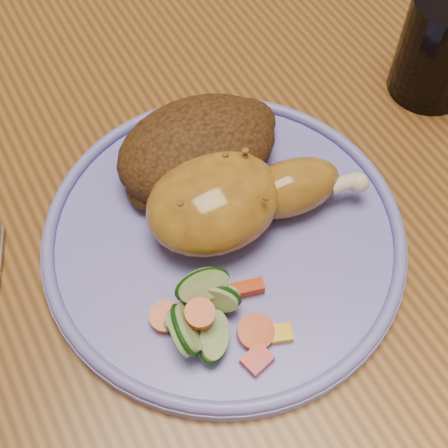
# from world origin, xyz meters

# --- Properties ---
(ground) EXTENTS (4.00, 4.00, 0.00)m
(ground) POSITION_xyz_m (0.00, 0.00, 0.00)
(ground) COLOR #52321C
(ground) RESTS_ON ground
(dining_table) EXTENTS (0.90, 1.40, 0.75)m
(dining_table) POSITION_xyz_m (0.00, 0.00, 0.67)
(dining_table) COLOR brown
(dining_table) RESTS_ON ground
(plate) EXTENTS (0.29, 0.29, 0.01)m
(plate) POSITION_xyz_m (-0.06, -0.14, 0.76)
(plate) COLOR #6C68CA
(plate) RESTS_ON dining_table
(plate_rim) EXTENTS (0.29, 0.29, 0.01)m
(plate_rim) POSITION_xyz_m (-0.06, -0.14, 0.77)
(plate_rim) COLOR #6C68CA
(plate_rim) RESTS_ON plate
(chicken_leg) EXTENTS (0.18, 0.09, 0.06)m
(chicken_leg) POSITION_xyz_m (-0.05, -0.13, 0.79)
(chicken_leg) COLOR #A37022
(chicken_leg) RESTS_ON plate
(rice_pilaf) EXTENTS (0.15, 0.10, 0.06)m
(rice_pilaf) POSITION_xyz_m (-0.05, -0.07, 0.79)
(rice_pilaf) COLOR #452811
(rice_pilaf) RESTS_ON plate
(vegetable_pile) EXTENTS (0.09, 0.09, 0.05)m
(vegetable_pile) POSITION_xyz_m (-0.11, -0.20, 0.78)
(vegetable_pile) COLOR #A50A05
(vegetable_pile) RESTS_ON plate
(drinking_glass) EXTENTS (0.08, 0.08, 0.10)m
(drinking_glass) POSITION_xyz_m (0.19, -0.09, 0.80)
(drinking_glass) COLOR black
(drinking_glass) RESTS_ON dining_table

